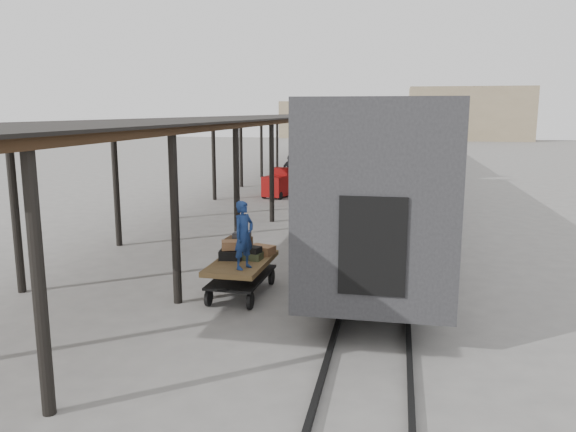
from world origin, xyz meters
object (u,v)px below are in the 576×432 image
at_px(baggage_cart, 242,269).
at_px(luggage_tug, 278,184).
at_px(porter, 244,235).
at_px(pedestrian, 290,171).

relative_size(baggage_cart, luggage_tug, 1.28).
bearing_deg(porter, luggage_tug, 36.81).
distance_m(baggage_cart, pedestrian, 19.47).
bearing_deg(baggage_cart, luggage_tug, 100.80).
bearing_deg(pedestrian, baggage_cart, 120.20).
xyz_separation_m(baggage_cart, luggage_tug, (-2.43, 15.55, 0.04)).
xyz_separation_m(luggage_tug, porter, (2.68, -16.20, 0.95)).
height_order(baggage_cart, luggage_tug, luggage_tug).
bearing_deg(baggage_cart, porter, -67.04).
relative_size(porter, pedestrian, 0.81).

